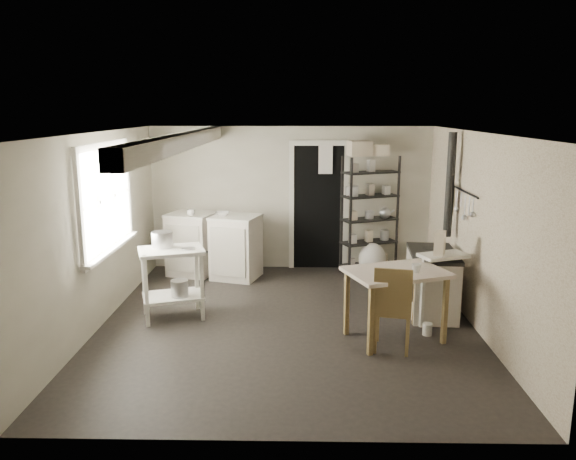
{
  "coord_description": "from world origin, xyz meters",
  "views": [
    {
      "loc": [
        0.14,
        -6.47,
        2.56
      ],
      "look_at": [
        0.0,
        0.3,
        1.1
      ],
      "focal_mm": 35.0,
      "sensor_mm": 36.0,
      "label": 1
    }
  ],
  "objects_px": {
    "stockpot": "(162,243)",
    "flour_sack": "(372,260)",
    "prep_table": "(173,287)",
    "base_cabinets": "(214,247)",
    "shelf_rack": "(369,214)",
    "stove": "(432,280)",
    "work_table": "(395,307)",
    "chair": "(393,306)"
  },
  "relations": [
    {
      "from": "work_table",
      "to": "flour_sack",
      "type": "height_order",
      "value": "work_table"
    },
    {
      "from": "prep_table",
      "to": "base_cabinets",
      "type": "xyz_separation_m",
      "value": [
        0.24,
        1.82,
        0.06
      ]
    },
    {
      "from": "base_cabinets",
      "to": "chair",
      "type": "distance_m",
      "value": 3.58
    },
    {
      "from": "flour_sack",
      "to": "base_cabinets",
      "type": "bearing_deg",
      "value": -178.16
    },
    {
      "from": "prep_table",
      "to": "work_table",
      "type": "height_order",
      "value": "prep_table"
    },
    {
      "from": "prep_table",
      "to": "chair",
      "type": "bearing_deg",
      "value": -19.12
    },
    {
      "from": "chair",
      "to": "stockpot",
      "type": "bearing_deg",
      "value": 172.4
    },
    {
      "from": "flour_sack",
      "to": "shelf_rack",
      "type": "bearing_deg",
      "value": 103.47
    },
    {
      "from": "work_table",
      "to": "stove",
      "type": "bearing_deg",
      "value": 54.64
    },
    {
      "from": "prep_table",
      "to": "shelf_rack",
      "type": "bearing_deg",
      "value": 37.72
    },
    {
      "from": "stockpot",
      "to": "flour_sack",
      "type": "relative_size",
      "value": 0.55
    },
    {
      "from": "stove",
      "to": "flour_sack",
      "type": "distance_m",
      "value": 1.76
    },
    {
      "from": "shelf_rack",
      "to": "chair",
      "type": "height_order",
      "value": "shelf_rack"
    },
    {
      "from": "work_table",
      "to": "base_cabinets",
      "type": "bearing_deg",
      "value": 134.64
    },
    {
      "from": "shelf_rack",
      "to": "chair",
      "type": "distance_m",
      "value": 3.01
    },
    {
      "from": "stockpot",
      "to": "chair",
      "type": "distance_m",
      "value": 2.92
    },
    {
      "from": "prep_table",
      "to": "flour_sack",
      "type": "xyz_separation_m",
      "value": [
        2.72,
        1.89,
        -0.16
      ]
    },
    {
      "from": "chair",
      "to": "flour_sack",
      "type": "distance_m",
      "value": 2.81
    },
    {
      "from": "stockpot",
      "to": "flour_sack",
      "type": "xyz_separation_m",
      "value": [
        2.85,
        1.81,
        -0.7
      ]
    },
    {
      "from": "stockpot",
      "to": "work_table",
      "type": "height_order",
      "value": "stockpot"
    },
    {
      "from": "shelf_rack",
      "to": "chair",
      "type": "bearing_deg",
      "value": -115.21
    },
    {
      "from": "prep_table",
      "to": "flour_sack",
      "type": "height_order",
      "value": "prep_table"
    },
    {
      "from": "prep_table",
      "to": "work_table",
      "type": "relative_size",
      "value": 0.83
    },
    {
      "from": "prep_table",
      "to": "stockpot",
      "type": "distance_m",
      "value": 0.56
    },
    {
      "from": "prep_table",
      "to": "base_cabinets",
      "type": "relative_size",
      "value": 0.59
    },
    {
      "from": "prep_table",
      "to": "base_cabinets",
      "type": "height_order",
      "value": "base_cabinets"
    },
    {
      "from": "stove",
      "to": "chair",
      "type": "bearing_deg",
      "value": -116.56
    },
    {
      "from": "base_cabinets",
      "to": "shelf_rack",
      "type": "distance_m",
      "value": 2.5
    },
    {
      "from": "stockpot",
      "to": "chair",
      "type": "relative_size",
      "value": 0.29
    },
    {
      "from": "prep_table",
      "to": "shelf_rack",
      "type": "height_order",
      "value": "shelf_rack"
    },
    {
      "from": "prep_table",
      "to": "work_table",
      "type": "bearing_deg",
      "value": -13.26
    },
    {
      "from": "base_cabinets",
      "to": "work_table",
      "type": "bearing_deg",
      "value": -29.3
    },
    {
      "from": "stockpot",
      "to": "shelf_rack",
      "type": "height_order",
      "value": "shelf_rack"
    },
    {
      "from": "work_table",
      "to": "flour_sack",
      "type": "relative_size",
      "value": 2.07
    },
    {
      "from": "shelf_rack",
      "to": "stove",
      "type": "height_order",
      "value": "shelf_rack"
    },
    {
      "from": "stockpot",
      "to": "work_table",
      "type": "xyz_separation_m",
      "value": [
        2.78,
        -0.71,
        -0.56
      ]
    },
    {
      "from": "stockpot",
      "to": "shelf_rack",
      "type": "bearing_deg",
      "value": 35.29
    },
    {
      "from": "shelf_rack",
      "to": "work_table",
      "type": "relative_size",
      "value": 1.75
    },
    {
      "from": "prep_table",
      "to": "shelf_rack",
      "type": "relative_size",
      "value": 0.48
    },
    {
      "from": "prep_table",
      "to": "flour_sack",
      "type": "relative_size",
      "value": 1.72
    },
    {
      "from": "chair",
      "to": "prep_table",
      "type": "bearing_deg",
      "value": 173.22
    },
    {
      "from": "stove",
      "to": "work_table",
      "type": "distance_m",
      "value": 1.06
    }
  ]
}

